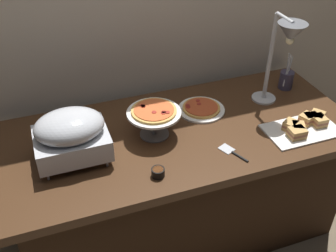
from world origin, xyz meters
TOP-DOWN VIEW (x-y plane):
  - ground_plane at (0.00, 0.00)m, footprint 8.00×8.00m
  - back_wall at (0.00, 0.50)m, footprint 4.40×0.04m
  - buffet_table at (0.00, 0.00)m, footprint 1.90×0.84m
  - chafing_dish at (-0.56, -0.03)m, footprint 0.34×0.26m
  - heat_lamp at (0.58, 0.01)m, footprint 0.15×0.29m
  - pizza_plate_front at (0.18, 0.14)m, footprint 0.27×0.27m
  - pizza_plate_center at (-0.14, 0.02)m, footprint 0.28×0.28m
  - sandwich_platter at (0.62, -0.21)m, footprint 0.39×0.23m
  - sauce_cup_near at (-0.22, -0.29)m, footprint 0.06×0.06m
  - utensil_holder at (0.77, 0.20)m, footprint 0.08×0.08m
  - serving_spatula at (0.18, -0.26)m, footprint 0.10×0.17m

SIDE VIEW (x-z plane):
  - ground_plane at x=0.00m, z-range 0.00..0.00m
  - buffet_table at x=0.00m, z-range 0.01..0.77m
  - serving_spatula at x=0.18m, z-range 0.76..0.77m
  - pizza_plate_front at x=0.18m, z-range 0.76..0.79m
  - sauce_cup_near at x=-0.22m, z-range 0.76..0.80m
  - sandwich_platter at x=0.62m, z-range 0.75..0.81m
  - utensil_holder at x=0.77m, z-range 0.71..0.93m
  - pizza_plate_center at x=-0.14m, z-range 0.81..0.97m
  - chafing_dish at x=-0.56m, z-range 0.78..1.04m
  - heat_lamp at x=0.58m, z-range 0.91..1.44m
  - back_wall at x=0.00m, z-range 0.00..2.40m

